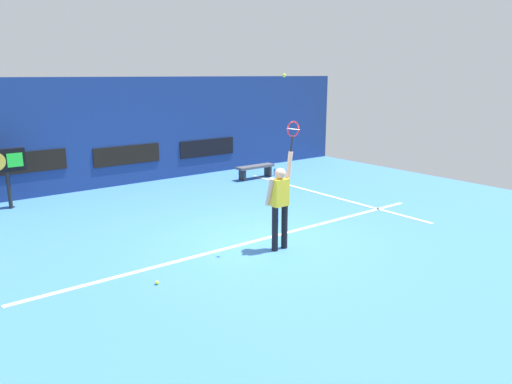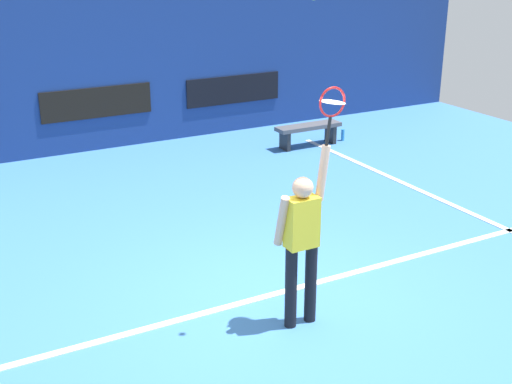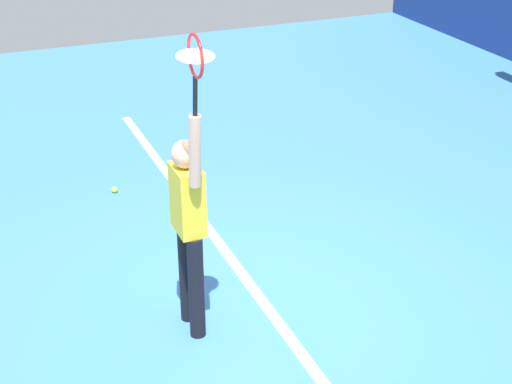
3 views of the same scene
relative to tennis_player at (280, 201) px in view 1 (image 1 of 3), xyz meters
name	(u,v)px [view 1 (image 1 of 3)]	position (x,y,z in m)	size (l,w,h in m)	color
ground_plane	(262,242)	(-0.01, 0.57, -1.01)	(18.00, 18.00, 0.00)	#3870B2
back_wall	(124,132)	(-0.01, 7.61, 0.69)	(18.00, 0.20, 3.39)	navy
sponsor_banner_center	(127,155)	(-0.01, 7.49, -0.05)	(2.20, 0.03, 0.60)	black
sponsor_banner_portside	(26,162)	(-3.01, 7.49, 0.04)	(2.20, 0.03, 0.60)	black
sponsor_banner_starboard	(207,148)	(2.99, 7.49, -0.09)	(2.20, 0.03, 0.60)	black
court_baseline	(259,240)	(-0.01, 0.67, -1.01)	(10.00, 0.10, 0.01)	white
court_sideline	(326,195)	(3.99, 2.57, -1.01)	(0.10, 7.00, 0.01)	white
tennis_player	(280,201)	(0.00, 0.00, 0.00)	(0.56, 0.31, 1.99)	black
tennis_racket	(293,131)	(0.31, 0.00, 1.38)	(0.35, 0.27, 0.62)	black
tennis_ball	(284,75)	(0.04, -0.03, 2.44)	(0.07, 0.07, 0.07)	#CCE033
scoreboard_clock	(5,163)	(-3.66, 6.70, 0.22)	(0.96, 0.20, 1.59)	black
court_bench	(255,169)	(3.79, 5.72, -0.67)	(1.40, 0.36, 0.45)	#4C4C51
water_bottle	(275,172)	(4.65, 5.72, -0.89)	(0.07, 0.07, 0.24)	#338CD8
spare_ball	(157,283)	(-2.75, -0.02, -0.98)	(0.07, 0.07, 0.07)	#CCE033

